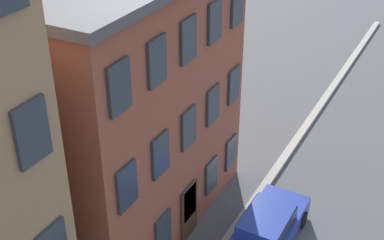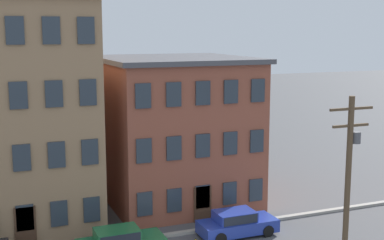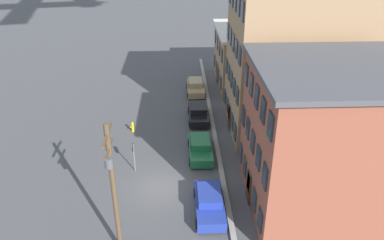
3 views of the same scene
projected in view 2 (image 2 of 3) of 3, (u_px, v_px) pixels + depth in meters
The scene contains 5 objects.
kerb_strip at pixel (185, 232), 30.09m from camera, with size 56.00×0.36×0.16m, color #9E998E.
apartment_midblock at pixel (12, 108), 32.71m from camera, with size 9.30×12.49×13.24m.
apartment_far at pixel (175, 129), 35.62m from camera, with size 9.48×9.99×9.61m.
car_blue at pixel (236, 222), 29.78m from camera, with size 4.40×1.92×1.43m.
utility_pole at pixel (349, 172), 25.41m from camera, with size 2.40×0.44×8.32m.
Camera 2 is at (-10.40, -22.17, 11.33)m, focal length 50.00 mm.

